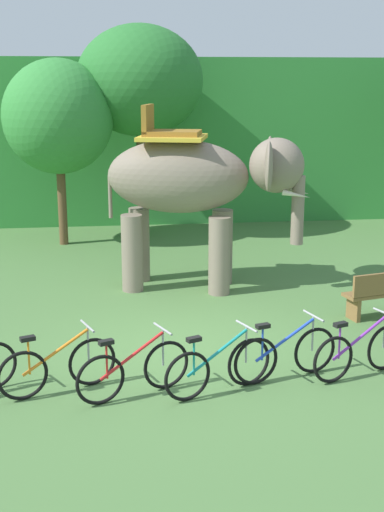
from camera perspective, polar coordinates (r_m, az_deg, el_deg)
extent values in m
plane|color=#4C753D|center=(11.26, -0.71, -7.74)|extent=(80.00, 80.00, 0.00)
cube|color=#338438|center=(23.35, -4.25, 10.01)|extent=(36.00, 6.00, 4.90)
cylinder|color=brown|center=(18.38, -10.76, 4.08)|extent=(0.23, 0.23, 2.03)
ellipsoid|color=#338438|center=(18.11, -11.11, 11.34)|extent=(2.83, 2.83, 2.91)
cylinder|color=brown|center=(19.02, -4.22, 6.00)|extent=(0.25, 0.25, 2.92)
ellipsoid|color=#28702D|center=(18.81, -4.38, 14.39)|extent=(3.38, 3.38, 2.93)
ellipsoid|color=gray|center=(14.02, -1.21, 6.67)|extent=(3.15, 2.06, 1.50)
cylinder|color=gray|center=(14.59, 2.54, 0.77)|extent=(0.44, 0.44, 1.60)
cylinder|color=gray|center=(13.85, 2.29, 0.02)|extent=(0.44, 0.44, 1.60)
cylinder|color=gray|center=(14.83, -4.41, 0.97)|extent=(0.44, 0.44, 1.60)
cylinder|color=gray|center=(14.10, -5.01, 0.24)|extent=(0.44, 0.44, 1.60)
ellipsoid|color=gray|center=(13.85, 7.08, 7.51)|extent=(1.31, 1.23, 1.10)
ellipsoid|color=gray|center=(14.46, 6.49, 8.02)|extent=(0.36, 0.85, 0.96)
ellipsoid|color=gray|center=(13.23, 6.43, 7.42)|extent=(0.36, 0.85, 0.96)
cylinder|color=gray|center=(14.00, 8.81, 3.79)|extent=(0.26, 0.26, 1.40)
cone|color=beige|center=(14.15, 8.64, 5.36)|extent=(0.57, 0.25, 0.21)
cone|color=beige|center=(13.72, 8.68, 5.07)|extent=(0.57, 0.25, 0.21)
cube|color=gold|center=(13.95, -1.64, 9.85)|extent=(1.58, 1.60, 0.08)
cube|color=olive|center=(13.95, -1.64, 10.22)|extent=(1.28, 1.14, 0.10)
cube|color=olive|center=(14.01, -3.71, 11.36)|extent=(0.31, 0.90, 0.56)
cylinder|color=gray|center=(14.36, -6.84, 4.94)|extent=(0.08, 0.08, 0.90)
torus|color=black|center=(9.71, -13.94, -9.66)|extent=(0.68, 0.30, 0.71)
torus|color=black|center=(9.97, -8.32, -8.72)|extent=(0.68, 0.30, 0.71)
cylinder|color=orange|center=(9.73, -11.31, -7.87)|extent=(0.92, 0.39, 0.54)
cylinder|color=orange|center=(9.63, -13.46, -8.16)|extent=(0.03, 0.03, 0.52)
cube|color=black|center=(9.54, -13.55, -6.71)|extent=(0.22, 0.17, 0.06)
cylinder|color=#9E9EA3|center=(9.85, -8.66, -7.27)|extent=(0.03, 0.03, 0.55)
cylinder|color=#9E9EA3|center=(9.75, -8.72, -5.80)|extent=(0.22, 0.50, 0.03)
torus|color=black|center=(9.39, -7.65, -10.21)|extent=(0.67, 0.32, 0.71)
torus|color=black|center=(9.77, -2.16, -9.06)|extent=(0.67, 0.32, 0.71)
cylinder|color=red|center=(9.46, -5.01, -8.28)|extent=(0.91, 0.42, 0.54)
cylinder|color=red|center=(9.32, -7.13, -8.64)|extent=(0.03, 0.03, 0.52)
cube|color=black|center=(9.22, -7.18, -7.16)|extent=(0.22, 0.17, 0.06)
cylinder|color=#9E9EA3|center=(9.64, -2.44, -7.60)|extent=(0.03, 0.03, 0.55)
cylinder|color=#9E9EA3|center=(9.54, -2.46, -6.09)|extent=(0.23, 0.49, 0.03)
torus|color=black|center=(9.41, -0.38, -10.02)|extent=(0.68, 0.32, 0.71)
torus|color=black|center=(9.89, 4.76, -8.80)|extent=(0.68, 0.32, 0.71)
cylinder|color=teal|center=(9.53, 2.14, -8.06)|extent=(0.91, 0.41, 0.54)
cylinder|color=teal|center=(9.35, 0.16, -8.44)|extent=(0.03, 0.03, 0.52)
cube|color=black|center=(9.25, 0.16, -6.96)|extent=(0.22, 0.17, 0.06)
cylinder|color=#9E9EA3|center=(9.76, 4.55, -7.35)|extent=(0.03, 0.03, 0.55)
cylinder|color=#9E9EA3|center=(9.66, 4.58, -5.87)|extent=(0.23, 0.49, 0.03)
torus|color=black|center=(9.92, 5.35, -8.73)|extent=(0.69, 0.26, 0.71)
torus|color=black|center=(10.42, 10.20, -7.75)|extent=(0.69, 0.26, 0.71)
cylinder|color=blue|center=(10.06, 7.76, -6.95)|extent=(0.94, 0.33, 0.54)
cylinder|color=blue|center=(9.87, 5.90, -7.25)|extent=(0.03, 0.03, 0.52)
cube|color=black|center=(9.78, 5.94, -5.83)|extent=(0.22, 0.15, 0.06)
cylinder|color=#9E9EA3|center=(10.29, 10.04, -6.36)|extent=(0.03, 0.03, 0.55)
cylinder|color=#9E9EA3|center=(10.20, 10.10, -4.94)|extent=(0.18, 0.51, 0.03)
torus|color=black|center=(10.14, 11.69, -8.47)|extent=(0.68, 0.30, 0.71)
cylinder|color=purple|center=(10.34, 13.82, -6.64)|extent=(0.92, 0.38, 0.54)
cylinder|color=purple|center=(10.10, 12.21, -6.99)|extent=(0.03, 0.03, 0.52)
cube|color=black|center=(10.01, 12.29, -5.61)|extent=(0.22, 0.16, 0.06)
cube|color=brown|center=(13.09, 15.57, -2.97)|extent=(1.55, 0.74, 0.06)
cube|color=brown|center=(12.82, 13.33, -4.24)|extent=(0.16, 0.37, 0.45)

